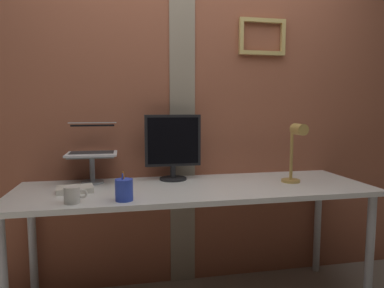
# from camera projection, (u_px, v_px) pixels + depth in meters

# --- Properties ---
(brick_wall_back) EXTENTS (3.45, 0.16, 2.55)m
(brick_wall_back) POSITION_uv_depth(u_px,v_px,m) (184.00, 104.00, 2.44)
(brick_wall_back) COLOR #9E563D
(brick_wall_back) RESTS_ON ground_plane
(desk) EXTENTS (2.15, 0.69, 0.77)m
(desk) POSITION_uv_depth(u_px,v_px,m) (195.00, 198.00, 2.11)
(desk) COLOR white
(desk) RESTS_ON ground_plane
(monitor) EXTENTS (0.37, 0.18, 0.43)m
(monitor) POSITION_uv_depth(u_px,v_px,m) (173.00, 144.00, 2.27)
(monitor) COLOR black
(monitor) RESTS_ON desk
(laptop_stand) EXTENTS (0.28, 0.22, 0.18)m
(laptop_stand) POSITION_uv_depth(u_px,v_px,m) (92.00, 164.00, 2.19)
(laptop_stand) COLOR gray
(laptop_stand) RESTS_ON desk
(laptop) EXTENTS (0.31, 0.28, 0.20)m
(laptop) POSITION_uv_depth(u_px,v_px,m) (92.00, 146.00, 2.23)
(laptop) COLOR white
(laptop) RESTS_ON laptop_stand
(desk_lamp) EXTENTS (0.12, 0.20, 0.38)m
(desk_lamp) POSITION_uv_depth(u_px,v_px,m) (296.00, 146.00, 2.15)
(desk_lamp) COLOR tan
(desk_lamp) RESTS_ON desk
(pen_cup) EXTENTS (0.09, 0.09, 0.15)m
(pen_cup) POSITION_uv_depth(u_px,v_px,m) (124.00, 190.00, 1.78)
(pen_cup) COLOR blue
(pen_cup) RESTS_ON desk
(coffee_mug) EXTENTS (0.12, 0.08, 0.08)m
(coffee_mug) POSITION_uv_depth(u_px,v_px,m) (73.00, 195.00, 1.73)
(coffee_mug) COLOR silver
(coffee_mug) RESTS_ON desk
(paper_clutter_stack) EXTENTS (0.22, 0.17, 0.03)m
(paper_clutter_stack) POSITION_uv_depth(u_px,v_px,m) (75.00, 189.00, 1.96)
(paper_clutter_stack) COLOR silver
(paper_clutter_stack) RESTS_ON desk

